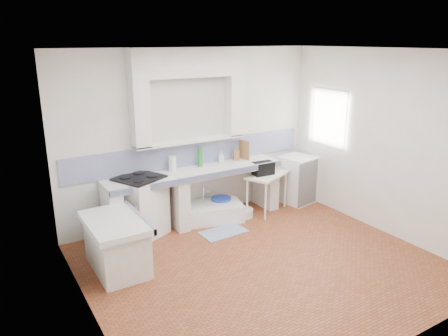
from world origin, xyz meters
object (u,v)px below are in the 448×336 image
sink (210,213)px  fridge (297,179)px  stove (141,207)px  side_table (267,192)px

sink → fridge: fridge is taller
sink → fridge: bearing=12.7°
stove → fridge: (2.99, -0.16, -0.02)m
sink → fridge: size_ratio=1.23×
side_table → fridge: size_ratio=0.95×
stove → side_table: bearing=-30.7°
fridge → stove: bearing=165.8°
stove → sink: 1.22m
side_table → fridge: 0.77m
stove → sink: (1.17, -0.07, -0.33)m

